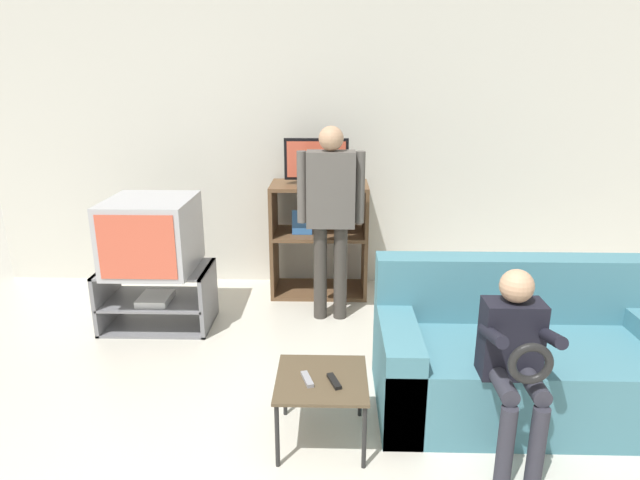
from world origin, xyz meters
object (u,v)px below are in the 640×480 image
at_px(remote_control_white, 307,379).
at_px(person_seated_child, 515,354).
at_px(snack_table, 322,384).
at_px(remote_control_black, 334,381).
at_px(media_shelf, 319,238).
at_px(couch, 523,360).
at_px(person_standing_adult, 331,206).
at_px(tv_stand, 158,297).
at_px(television_flat, 316,163).
at_px(television_main, 152,234).

relative_size(remote_control_white, person_seated_child, 0.14).
bearing_deg(remote_control_white, snack_table, 4.46).
bearing_deg(remote_control_black, snack_table, 124.84).
distance_m(media_shelf, snack_table, 2.15).
distance_m(snack_table, couch, 1.27).
height_order(remote_control_white, person_standing_adult, person_standing_adult).
bearing_deg(remote_control_black, person_seated_child, -23.96).
height_order(tv_stand, snack_table, tv_stand).
distance_m(tv_stand, remote_control_white, 1.93).
relative_size(couch, person_seated_child, 1.71).
distance_m(tv_stand, television_flat, 1.75).
relative_size(snack_table, person_standing_adult, 0.31).
height_order(media_shelf, remote_control_white, media_shelf).
bearing_deg(snack_table, television_flat, 92.57).
height_order(snack_table, person_standing_adult, person_standing_adult).
height_order(television_main, remote_control_black, television_main).
bearing_deg(media_shelf, person_standing_adult, -79.14).
xyz_separation_m(snack_table, person_seated_child, (0.97, -0.12, 0.27)).
bearing_deg(person_seated_child, tv_stand, 146.72).
bearing_deg(couch, snack_table, -162.90).
bearing_deg(person_standing_adult, tv_stand, -172.45).
relative_size(snack_table, remote_control_black, 3.42).
relative_size(tv_stand, remote_control_black, 5.95).
distance_m(tv_stand, person_standing_adult, 1.57).
height_order(television_flat, person_standing_adult, person_standing_adult).
bearing_deg(media_shelf, tv_stand, -149.93).
bearing_deg(tv_stand, remote_control_white, -48.37).
bearing_deg(television_flat, remote_control_black, -85.74).
relative_size(remote_control_black, remote_control_white, 1.00).
bearing_deg(television_main, television_flat, 30.22).
height_order(media_shelf, person_seated_child, same).
bearing_deg(tv_stand, person_seated_child, -33.28).
bearing_deg(media_shelf, television_main, -149.69).
bearing_deg(media_shelf, television_flat, -145.41).
relative_size(tv_stand, remote_control_white, 5.95).
relative_size(television_flat, person_standing_adult, 0.35).
relative_size(remote_control_white, person_standing_adult, 0.09).
bearing_deg(snack_table, media_shelf, 91.92).
xyz_separation_m(television_flat, person_seated_child, (1.07, -2.25, -0.60)).
bearing_deg(person_standing_adult, couch, -45.91).
distance_m(couch, person_standing_adult, 1.82).
distance_m(television_main, media_shelf, 1.50).
distance_m(television_main, person_standing_adult, 1.41).
distance_m(remote_control_black, person_seated_child, 0.93).
xyz_separation_m(tv_stand, couch, (2.57, -1.03, 0.06)).
relative_size(tv_stand, television_main, 1.27).
relative_size(television_main, media_shelf, 0.66).
bearing_deg(remote_control_white, television_main, 113.73).
xyz_separation_m(television_flat, person_standing_adult, (0.13, -0.54, -0.26)).
distance_m(remote_control_white, couch, 1.35).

